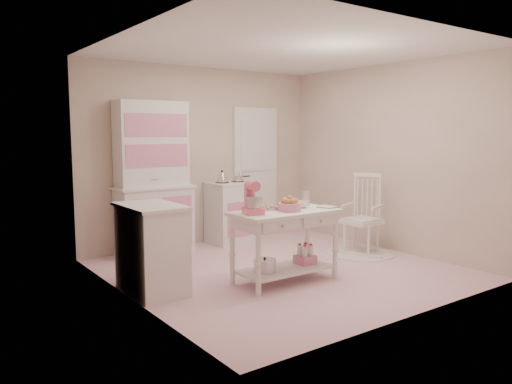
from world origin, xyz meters
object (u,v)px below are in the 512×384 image
(rocking_chair, at_px, (362,214))
(work_table, at_px, (285,246))
(stove, at_px, (230,212))
(stand_mixer, at_px, (253,198))
(bread_basket, at_px, (290,207))
(base_cabinet, at_px, (152,248))
(hutch, at_px, (154,178))

(rocking_chair, height_order, work_table, rocking_chair)
(stove, xyz_separation_m, stand_mixer, (-1.00, -1.99, 0.51))
(rocking_chair, distance_m, work_table, 1.71)
(rocking_chair, xyz_separation_m, bread_basket, (-1.64, -0.44, 0.30))
(base_cabinet, bearing_deg, work_table, -21.60)
(hutch, relative_size, bread_basket, 8.32)
(hutch, height_order, bread_basket, hutch)
(stove, distance_m, base_cabinet, 2.43)
(base_cabinet, height_order, bread_basket, base_cabinet)
(base_cabinet, bearing_deg, hutch, 64.57)
(hutch, distance_m, base_cabinet, 1.79)
(hutch, height_order, work_table, hutch)
(rocking_chair, xyz_separation_m, stand_mixer, (-2.08, -0.37, 0.42))
(rocking_chair, relative_size, bread_basket, 4.40)
(stand_mixer, bearing_deg, hutch, 112.06)
(hutch, relative_size, stand_mixer, 6.12)
(stand_mixer, relative_size, bread_basket, 1.36)
(base_cabinet, relative_size, work_table, 0.77)
(stove, relative_size, work_table, 0.77)
(base_cabinet, distance_m, rocking_chair, 3.01)
(base_cabinet, distance_m, bread_basket, 1.53)
(work_table, bearing_deg, bread_basket, -68.20)
(base_cabinet, height_order, rocking_chair, rocking_chair)
(work_table, distance_m, stand_mixer, 0.71)
(work_table, xyz_separation_m, stand_mixer, (-0.42, 0.02, 0.57))
(stand_mixer, xyz_separation_m, bread_basket, (0.44, -0.07, -0.12))
(base_cabinet, xyz_separation_m, stand_mixer, (0.92, -0.51, 0.51))
(hutch, height_order, stove, hutch)
(stand_mixer, bearing_deg, base_cabinet, 167.54)
(bread_basket, bearing_deg, stand_mixer, 170.96)
(stove, height_order, stand_mixer, stand_mixer)
(work_table, bearing_deg, stove, 73.86)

